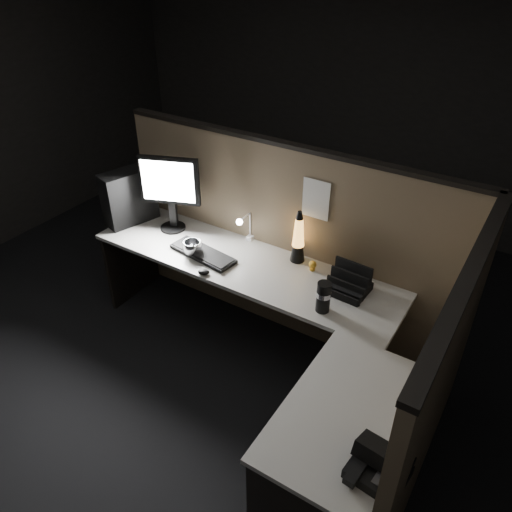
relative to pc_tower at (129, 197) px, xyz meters
The scene contains 17 objects.
floor 1.66m from the pc_tower, 26.98° to the right, with size 6.00×6.00×0.00m, color black.
room_shell 1.53m from the pc_tower, 26.98° to the right, with size 6.00×6.00×6.00m.
partition_back 1.27m from the pc_tower, 14.21° to the left, with size 2.66×0.06×1.50m, color brown.
partition_right 2.61m from the pc_tower, 11.55° to the right, with size 0.06×1.66×1.50m, color brown.
desk 1.49m from the pc_tower, 14.74° to the right, with size 2.60×1.60×0.73m.
pc_tower is the anchor object (origin of this frame).
monitor 0.39m from the pc_tower, 14.17° to the left, with size 0.44×0.21×0.59m.
keyboard 0.81m from the pc_tower, ahead, with size 0.52×0.17×0.03m, color black.
mouse 0.99m from the pc_tower, 16.87° to the right, with size 0.08×0.06×0.03m, color black.
clip_lamp 0.97m from the pc_tower, 11.20° to the left, with size 0.05×0.19×0.24m.
organizer 1.83m from the pc_tower, ahead, with size 0.27×0.24×0.20m.
lava_lamp 1.40m from the pc_tower, ahead, with size 0.10×0.10×0.39m.
travel_mug 1.79m from the pc_tower, ahead, with size 0.09×0.09×0.20m, color black.
steel_mug 0.74m from the pc_tower, 10.27° to the right, with size 0.13×0.13×0.11m, color #B9B9C0.
figurine 1.55m from the pc_tower, ahead, with size 0.05×0.05×0.05m, color yellow.
pinned_paper 1.51m from the pc_tower, 10.62° to the left, with size 0.19×0.00×0.28m, color white.
desk_phone 2.68m from the pc_tower, 23.27° to the right, with size 0.26×0.27×0.14m.
Camera 1 is at (1.47, -1.79, 2.71)m, focal length 35.00 mm.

